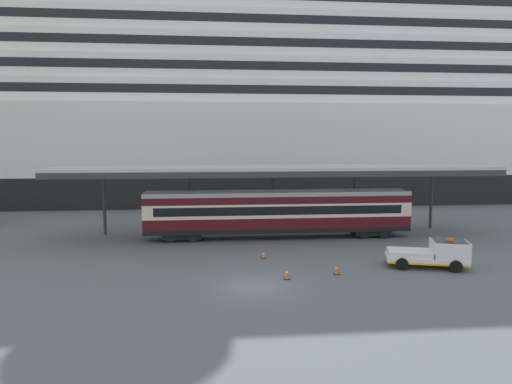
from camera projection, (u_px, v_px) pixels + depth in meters
ground_plane at (254, 286)px, 27.09m from camera, size 400.00×400.00×0.00m
cruise_ship at (219, 97)px, 69.73m from camera, size 136.25×27.54×42.30m
platform_canopy at (278, 170)px, 40.16m from camera, size 38.45×5.84×6.22m
train_carriage at (278, 212)px, 40.14m from camera, size 22.86×2.81×4.11m
service_truck at (434, 253)px, 30.84m from camera, size 5.56×3.38×2.02m
traffic_cone_near at (287, 273)px, 28.31m from camera, size 0.36×0.36×0.76m
traffic_cone_mid at (337, 269)px, 29.35m from camera, size 0.36×0.36×0.74m
traffic_cone_far at (264, 254)px, 33.36m from camera, size 0.36×0.36×0.60m
quay_bollard at (461, 260)px, 30.85m from camera, size 0.48×0.48×0.96m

